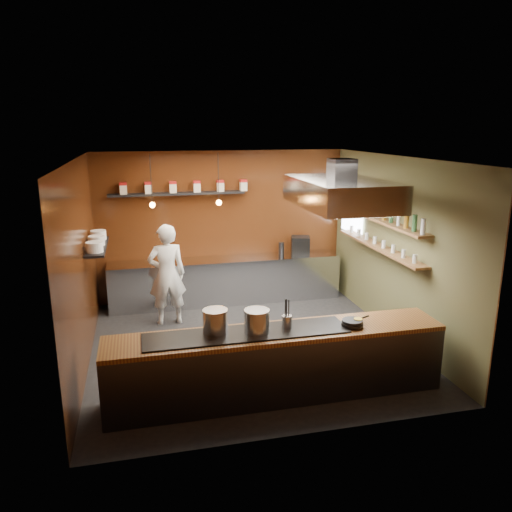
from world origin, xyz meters
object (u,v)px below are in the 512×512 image
object	(u,v)px
espresso_machine	(300,245)
extractor_hood	(341,193)
stockpot_large	(215,321)
chef	(167,275)
stockpot_small	(257,321)

from	to	relation	value
espresso_machine	extractor_hood	bearing A→B (deg)	-80.44
stockpot_large	espresso_machine	xyz separation A→B (m)	(2.34, 3.71, -0.01)
extractor_hood	espresso_machine	size ratio (longest dim) A/B	5.48
espresso_machine	chef	bearing A→B (deg)	-146.45
extractor_hood	stockpot_large	bearing A→B (deg)	-151.84
extractor_hood	espresso_machine	distance (m)	2.97
stockpot_large	stockpot_small	size ratio (longest dim) A/B	0.98
stockpot_small	stockpot_large	bearing A→B (deg)	167.63
extractor_hood	stockpot_small	size ratio (longest dim) A/B	6.21
extractor_hood	stockpot_large	size ratio (longest dim) A/B	6.31
stockpot_large	chef	bearing A→B (deg)	98.89
espresso_machine	stockpot_small	bearing A→B (deg)	-100.38
stockpot_small	espresso_machine	xyz separation A→B (m)	(1.84, 3.82, -0.01)
espresso_machine	chef	size ratio (longest dim) A/B	0.20
stockpot_large	chef	world-z (taller)	chef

